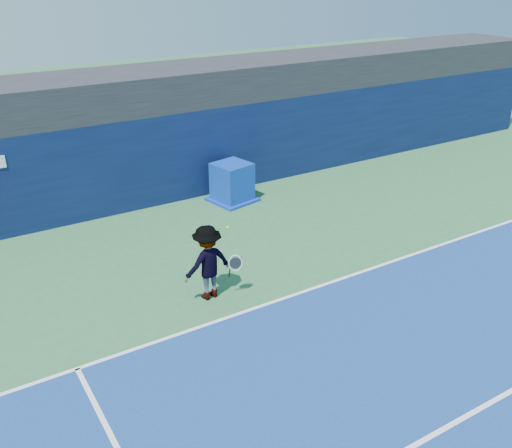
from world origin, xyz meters
The scene contains 8 objects.
ground centered at (0.00, 0.00, 0.00)m, with size 80.00×80.00×0.00m, color #2D663A.
baseline centered at (0.00, 3.00, 0.01)m, with size 24.00×0.10×0.01m, color white.
service_line centered at (0.00, -2.00, 0.01)m, with size 24.00×0.10×0.01m, color white.
stadium_band centered at (0.00, 11.50, 3.60)m, with size 36.00×3.00×1.20m, color black.
back_wall_assembly centered at (0.00, 10.50, 1.50)m, with size 36.00×1.03×3.00m.
equipment_cart centered at (2.03, 9.10, 0.61)m, with size 1.64×1.64×1.33m.
tennis_player centered at (-1.48, 4.04, 0.95)m, with size 1.41×0.82×1.89m.
tennis_ball centered at (-0.38, 5.03, 1.21)m, with size 0.07×0.07×0.07m.
Camera 1 is at (-6.73, -6.71, 7.48)m, focal length 40.00 mm.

